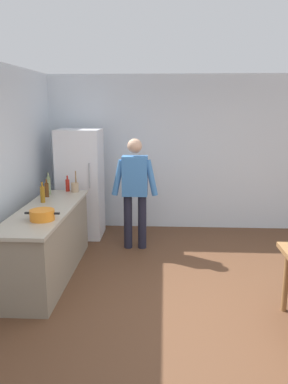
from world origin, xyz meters
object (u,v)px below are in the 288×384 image
(person, at_px, (135,187))
(bottle_beer_brown, at_px, (47,190))
(bottle_oil_amber, at_px, (43,194))
(utensil_jar, at_px, (75,187))
(bottle_sauce_red, at_px, (68,185))
(refrigerator, at_px, (81,184))
(cooking_pot, at_px, (42,215))
(bottle_vinegar_tall, at_px, (49,185))

(person, xyz_separation_m, bottle_beer_brown, (-1.23, -0.41, 0.03))
(bottle_oil_amber, bearing_deg, bottle_beer_brown, 97.14)
(utensil_jar, distance_m, bottle_sauce_red, 0.13)
(refrigerator, bearing_deg, utensil_jar, -85.45)
(bottle_oil_amber, height_order, bottle_beer_brown, bottle_oil_amber)
(bottle_sauce_red, bearing_deg, bottle_beer_brown, -117.83)
(cooking_pot, bearing_deg, utensil_jar, 88.44)
(refrigerator, bearing_deg, bottle_oil_amber, -100.44)
(cooking_pot, xyz_separation_m, bottle_oil_amber, (-0.25, 0.80, 0.06))
(bottle_oil_amber, xyz_separation_m, bottle_beer_brown, (-0.04, 0.32, -0.01))
(person, distance_m, bottle_oil_amber, 1.39)
(bottle_oil_amber, bearing_deg, person, 31.56)
(bottle_beer_brown, bearing_deg, bottle_sauce_red, 62.17)
(cooking_pot, relative_size, bottle_oil_amber, 1.43)
(person, bearing_deg, bottle_beer_brown, -161.37)
(bottle_vinegar_tall, bearing_deg, person, 11.18)
(utensil_jar, bearing_deg, bottle_beer_brown, -133.24)
(person, xyz_separation_m, cooking_pot, (-0.94, -1.53, -0.02))
(person, bearing_deg, bottle_sauce_red, -178.41)
(bottle_sauce_red, bearing_deg, person, 1.59)
(cooking_pot, relative_size, bottle_vinegar_tall, 1.25)
(person, xyz_separation_m, bottle_vinegar_tall, (-1.25, -0.25, 0.06))
(bottle_sauce_red, xyz_separation_m, bottle_vinegar_tall, (-0.22, -0.22, 0.04))
(bottle_beer_brown, bearing_deg, bottle_oil_amber, -82.86)
(bottle_beer_brown, distance_m, bottle_vinegar_tall, 0.17)
(bottle_sauce_red, xyz_separation_m, bottle_beer_brown, (-0.20, -0.38, 0.01))
(bottle_oil_amber, height_order, bottle_sauce_red, bottle_oil_amber)
(cooking_pot, xyz_separation_m, bottle_vinegar_tall, (-0.31, 1.28, 0.08))
(bottle_sauce_red, bearing_deg, bottle_oil_amber, -103.16)
(utensil_jar, relative_size, bottle_sauce_red, 1.33)
(person, bearing_deg, utensil_jar, -175.71)
(person, relative_size, bottle_sauce_red, 7.08)
(utensil_jar, relative_size, bottle_oil_amber, 1.14)
(bottle_oil_amber, distance_m, bottle_vinegar_tall, 0.49)
(person, distance_m, utensil_jar, 0.90)
(person, xyz_separation_m, bottle_sauce_red, (-1.02, -0.03, 0.02))
(refrigerator, xyz_separation_m, utensil_jar, (0.05, -0.62, 0.08))
(bottle_beer_brown, height_order, bottle_vinegar_tall, bottle_vinegar_tall)
(cooking_pot, bearing_deg, bottle_beer_brown, 104.36)
(bottle_sauce_red, relative_size, bottle_beer_brown, 0.92)
(cooking_pot, xyz_separation_m, utensil_jar, (0.04, 1.46, 0.02))
(bottle_oil_amber, bearing_deg, bottle_sauce_red, 76.84)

